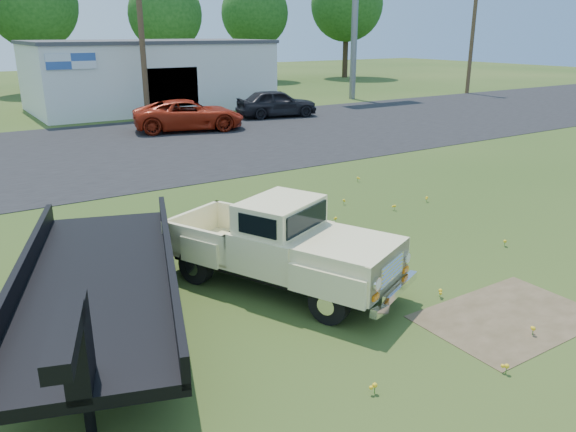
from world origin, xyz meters
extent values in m
plane|color=#294315|center=(0.00, 0.00, 0.00)|extent=(140.00, 140.00, 0.00)
cube|color=black|center=(0.00, 15.00, 0.00)|extent=(90.00, 14.00, 0.02)
cube|color=#4E4029|center=(1.50, -3.00, 0.00)|extent=(3.00, 2.00, 0.01)
cube|color=#4E4029|center=(-2.00, 3.50, 0.00)|extent=(2.20, 1.60, 0.01)
cube|color=silver|center=(6.00, 27.00, 2.00)|extent=(14.00, 8.00, 4.00)
cube|color=#3F3F44|center=(6.00, 27.00, 4.05)|extent=(14.20, 8.20, 0.20)
cube|color=black|center=(6.00, 23.05, 1.60)|extent=(3.00, 0.10, 2.20)
cube|color=silver|center=(0.50, 22.95, 3.20)|extent=(2.50, 0.08, 0.80)
cylinder|color=slate|center=(20.00, 24.00, 4.00)|extent=(0.44, 0.44, 8.00)
cylinder|color=#4B3322|center=(4.00, 22.00, 4.50)|extent=(0.30, 0.30, 9.00)
cylinder|color=#4B3322|center=(30.00, 22.00, 4.50)|extent=(0.30, 0.30, 9.00)
cylinder|color=#362718|center=(2.00, 40.50, 1.89)|extent=(0.56, 0.56, 3.78)
sphere|color=#194614|center=(2.00, 40.50, 6.64)|extent=(6.72, 6.72, 6.72)
cylinder|color=#362718|center=(12.00, 39.00, 1.71)|extent=(0.56, 0.56, 3.42)
sphere|color=#194614|center=(12.00, 39.00, 6.00)|extent=(6.08, 6.08, 6.08)
cylinder|color=#362718|center=(22.00, 41.50, 1.80)|extent=(0.56, 0.56, 3.60)
sphere|color=#194614|center=(22.00, 41.50, 6.32)|extent=(6.40, 6.40, 6.40)
cylinder|color=#362718|center=(32.00, 40.00, 2.07)|extent=(0.56, 0.56, 4.14)
sphere|color=#194614|center=(32.00, 40.00, 7.27)|extent=(7.36, 7.36, 7.36)
imported|color=maroon|center=(4.61, 17.73, 0.74)|extent=(5.81, 3.80, 1.49)
imported|color=black|center=(10.62, 19.26, 0.77)|extent=(4.81, 2.72, 1.55)
camera|label=1|loc=(-6.35, -8.15, 4.67)|focal=35.00mm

